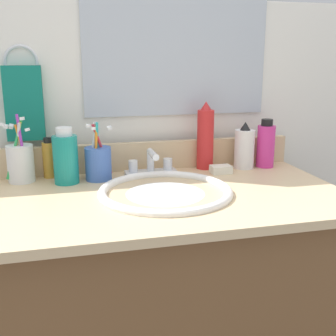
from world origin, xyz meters
name	(u,v)px	position (x,y,z in m)	size (l,w,h in m)	color
vanity_cabinet	(169,322)	(0.00, 0.00, 0.37)	(0.91, 0.50, 0.75)	brown
countertop	(169,197)	(0.00, 0.00, 0.76)	(0.95, 0.54, 0.02)	#D1B284
backsplash	(150,156)	(0.00, 0.26, 0.81)	(0.95, 0.02, 0.09)	#D1B284
back_wall	(147,198)	(0.00, 0.32, 0.65)	(2.05, 0.04, 1.30)	white
mirror_panel	(177,25)	(0.10, 0.30, 1.22)	(0.60, 0.01, 0.56)	#B2BCC6
towel_ring	(21,62)	(-0.37, 0.30, 1.11)	(0.10, 0.10, 0.01)	silver
hand_towel	(24,103)	(-0.37, 0.28, 0.99)	(0.11, 0.04, 0.22)	#147260
sink_basin	(166,204)	(-0.01, 0.00, 0.74)	(0.36, 0.36, 0.11)	white
faucet	(151,166)	(-0.01, 0.19, 0.80)	(0.16, 0.10, 0.08)	silver
bottle_spray_red	(205,138)	(0.18, 0.23, 0.87)	(0.05, 0.05, 0.22)	red
bottle_oil_amber	(49,159)	(-0.31, 0.24, 0.83)	(0.04, 0.04, 0.12)	gold
bottle_mouthwash_teal	(66,158)	(-0.26, 0.16, 0.84)	(0.07, 0.07, 0.16)	teal
bottle_lotion_white	(244,148)	(0.30, 0.20, 0.84)	(0.06, 0.06, 0.15)	white
bottle_soap_pink	(266,145)	(0.38, 0.20, 0.84)	(0.06, 0.06, 0.16)	#D8338C
cup_blue_plastic	(98,162)	(-0.17, 0.18, 0.82)	(0.08, 0.09, 0.17)	#3F66B7
cup_white_ceramic	(20,162)	(-0.39, 0.21, 0.83)	(0.08, 0.08, 0.20)	white
soap_bar	(221,169)	(0.21, 0.16, 0.78)	(0.06, 0.04, 0.02)	white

